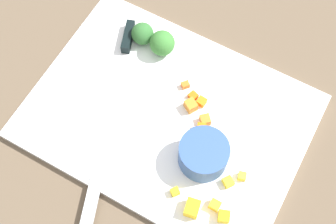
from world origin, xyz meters
TOP-DOWN VIEW (x-y plane):
  - ground_plane at (0.00, 0.00)m, footprint 4.00×4.00m
  - cutting_board at (0.00, 0.00)m, footprint 0.42×0.31m
  - prep_bowl at (-0.08, 0.04)m, footprint 0.07×0.07m
  - chef_knife at (0.09, 0.01)m, footprint 0.14×0.33m
  - carrot_dice_0 at (-0.04, -0.04)m, footprint 0.01×0.01m
  - carrot_dice_1 at (-0.06, -0.00)m, footprint 0.02×0.02m
  - carrot_dice_2 at (-0.00, -0.06)m, footprint 0.02×0.02m
  - carrot_dice_3 at (-0.03, -0.03)m, footprint 0.02×0.02m
  - carrot_dice_4 at (-0.06, -0.02)m, footprint 0.02×0.02m
  - carrot_dice_5 at (-0.02, -0.05)m, footprint 0.02×0.02m
  - pepper_dice_0 at (-0.13, 0.05)m, footprint 0.02×0.02m
  - pepper_dice_1 at (-0.07, 0.10)m, footprint 0.02×0.02m
  - pepper_dice_2 at (-0.14, 0.10)m, footprint 0.02×0.02m
  - pepper_dice_3 at (-0.10, 0.11)m, footprint 0.02×0.03m
  - pepper_dice_4 at (-0.13, 0.09)m, footprint 0.01×0.01m
  - pepper_dice_5 at (-0.14, 0.04)m, footprint 0.01×0.01m
  - broccoli_floret_0 at (0.10, -0.10)m, footprint 0.04×0.04m
  - broccoli_floret_1 at (0.06, -0.10)m, footprint 0.04×0.04m

SIDE VIEW (x-z plane):
  - ground_plane at x=0.00m, z-range 0.00..0.00m
  - cutting_board at x=0.00m, z-range 0.00..0.01m
  - carrot_dice_5 at x=-0.02m, z-range 0.01..0.02m
  - carrot_dice_2 at x=0.00m, z-range 0.01..0.02m
  - carrot_dice_0 at x=-0.04m, z-range 0.01..0.02m
  - chef_knife at x=0.09m, z-range 0.01..0.03m
  - pepper_dice_0 at x=-0.13m, z-range 0.01..0.02m
  - pepper_dice_5 at x=-0.14m, z-range 0.01..0.02m
  - pepper_dice_1 at x=-0.07m, z-range 0.01..0.02m
  - carrot_dice_4 at x=-0.06m, z-range 0.01..0.03m
  - pepper_dice_4 at x=-0.13m, z-range 0.01..0.03m
  - carrot_dice_1 at x=-0.06m, z-range 0.01..0.03m
  - pepper_dice_2 at x=-0.14m, z-range 0.01..0.03m
  - carrot_dice_3 at x=-0.03m, z-range 0.01..0.03m
  - pepper_dice_3 at x=-0.10m, z-range 0.01..0.03m
  - broccoli_floret_0 at x=0.10m, z-range 0.01..0.05m
  - broccoli_floret_1 at x=0.06m, z-range 0.01..0.06m
  - prep_bowl at x=-0.08m, z-range 0.01..0.06m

